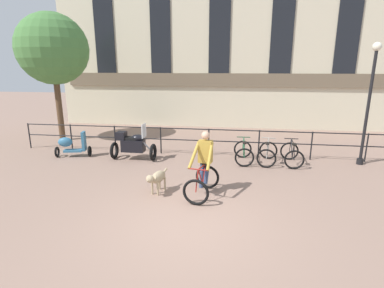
{
  "coord_description": "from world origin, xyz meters",
  "views": [
    {
      "loc": [
        0.97,
        -5.82,
        3.36
      ],
      "look_at": [
        -0.3,
        2.86,
        1.05
      ],
      "focal_mm": 28.0,
      "sensor_mm": 36.0,
      "label": 1
    }
  ],
  "objects_px": {
    "parked_bicycle_near_lamp": "(244,153)",
    "street_lamp": "(369,98)",
    "parked_scooter": "(72,145)",
    "parked_motorcycle": "(133,145)",
    "dog": "(157,178)",
    "parked_bicycle_mid_right": "(292,154)",
    "parked_bicycle_mid_left": "(267,153)",
    "cyclist_with_bike": "(203,167)"
  },
  "relations": [
    {
      "from": "parked_bicycle_near_lamp",
      "to": "street_lamp",
      "type": "bearing_deg",
      "value": -176.9
    },
    {
      "from": "parked_scooter",
      "to": "parked_motorcycle",
      "type": "bearing_deg",
      "value": -102.75
    },
    {
      "from": "dog",
      "to": "street_lamp",
      "type": "height_order",
      "value": "street_lamp"
    },
    {
      "from": "dog",
      "to": "parked_bicycle_mid_right",
      "type": "relative_size",
      "value": 0.89
    },
    {
      "from": "parked_motorcycle",
      "to": "street_lamp",
      "type": "xyz_separation_m",
      "value": [
        8.05,
        0.63,
        1.74
      ]
    },
    {
      "from": "parked_scooter",
      "to": "street_lamp",
      "type": "relative_size",
      "value": 0.33
    },
    {
      "from": "parked_bicycle_near_lamp",
      "to": "parked_motorcycle",
      "type": "bearing_deg",
      "value": 1.66
    },
    {
      "from": "parked_bicycle_near_lamp",
      "to": "parked_bicycle_mid_left",
      "type": "height_order",
      "value": "same"
    },
    {
      "from": "street_lamp",
      "to": "parked_bicycle_mid_left",
      "type": "bearing_deg",
      "value": -173.5
    },
    {
      "from": "parked_motorcycle",
      "to": "parked_bicycle_mid_right",
      "type": "xyz_separation_m",
      "value": [
        5.66,
        0.26,
        -0.2
      ]
    },
    {
      "from": "parked_bicycle_near_lamp",
      "to": "cyclist_with_bike",
      "type": "bearing_deg",
      "value": 67.14
    },
    {
      "from": "parked_motorcycle",
      "to": "parked_scooter",
      "type": "xyz_separation_m",
      "value": [
        -2.4,
        -0.01,
        -0.1
      ]
    },
    {
      "from": "parked_motorcycle",
      "to": "parked_scooter",
      "type": "relative_size",
      "value": 1.22
    },
    {
      "from": "cyclist_with_bike",
      "to": "parked_motorcycle",
      "type": "height_order",
      "value": "cyclist_with_bike"
    },
    {
      "from": "parked_bicycle_near_lamp",
      "to": "parked_bicycle_mid_right",
      "type": "xyz_separation_m",
      "value": [
        1.66,
        -0.0,
        -0.0
      ]
    },
    {
      "from": "parked_bicycle_near_lamp",
      "to": "parked_scooter",
      "type": "relative_size",
      "value": 0.85
    },
    {
      "from": "parked_bicycle_mid_left",
      "to": "parked_bicycle_mid_right",
      "type": "bearing_deg",
      "value": -170.96
    },
    {
      "from": "dog",
      "to": "parked_scooter",
      "type": "height_order",
      "value": "parked_scooter"
    },
    {
      "from": "dog",
      "to": "street_lamp",
      "type": "bearing_deg",
      "value": 44.95
    },
    {
      "from": "parked_motorcycle",
      "to": "parked_bicycle_mid_left",
      "type": "xyz_separation_m",
      "value": [
        4.83,
        0.26,
        -0.2
      ]
    },
    {
      "from": "cyclist_with_bike",
      "to": "parked_bicycle_mid_right",
      "type": "bearing_deg",
      "value": 56.32
    },
    {
      "from": "parked_motorcycle",
      "to": "parked_bicycle_near_lamp",
      "type": "height_order",
      "value": "parked_motorcycle"
    },
    {
      "from": "street_lamp",
      "to": "parked_bicycle_near_lamp",
      "type": "bearing_deg",
      "value": -174.82
    },
    {
      "from": "parked_motorcycle",
      "to": "street_lamp",
      "type": "bearing_deg",
      "value": -84.09
    },
    {
      "from": "parked_bicycle_mid_right",
      "to": "dog",
      "type": "bearing_deg",
      "value": 38.03
    },
    {
      "from": "parked_bicycle_mid_left",
      "to": "dog",
      "type": "bearing_deg",
      "value": 52.95
    },
    {
      "from": "parked_bicycle_mid_right",
      "to": "street_lamp",
      "type": "distance_m",
      "value": 3.1
    },
    {
      "from": "parked_motorcycle",
      "to": "parked_bicycle_mid_left",
      "type": "bearing_deg",
      "value": -85.46
    },
    {
      "from": "parked_bicycle_near_lamp",
      "to": "street_lamp",
      "type": "relative_size",
      "value": 0.28
    },
    {
      "from": "street_lamp",
      "to": "dog",
      "type": "bearing_deg",
      "value": -151.81
    },
    {
      "from": "parked_bicycle_near_lamp",
      "to": "parked_scooter",
      "type": "height_order",
      "value": "parked_scooter"
    },
    {
      "from": "parked_scooter",
      "to": "street_lamp",
      "type": "bearing_deg",
      "value": -99.46
    },
    {
      "from": "parked_motorcycle",
      "to": "parked_bicycle_mid_right",
      "type": "height_order",
      "value": "parked_motorcycle"
    },
    {
      "from": "parked_bicycle_mid_right",
      "to": "parked_scooter",
      "type": "xyz_separation_m",
      "value": [
        -8.06,
        -0.27,
        0.1
      ]
    },
    {
      "from": "parked_bicycle_mid_left",
      "to": "street_lamp",
      "type": "distance_m",
      "value": 3.78
    },
    {
      "from": "cyclist_with_bike",
      "to": "parked_scooter",
      "type": "xyz_separation_m",
      "value": [
        -5.28,
        2.68,
        -0.3
      ]
    },
    {
      "from": "parked_bicycle_mid_left",
      "to": "parked_motorcycle",
      "type": "bearing_deg",
      "value": 12.14
    },
    {
      "from": "cyclist_with_bike",
      "to": "street_lamp",
      "type": "relative_size",
      "value": 0.42
    },
    {
      "from": "parked_motorcycle",
      "to": "parked_scooter",
      "type": "distance_m",
      "value": 2.4
    },
    {
      "from": "street_lamp",
      "to": "parked_bicycle_mid_right",
      "type": "bearing_deg",
      "value": -171.27
    },
    {
      "from": "cyclist_with_bike",
      "to": "parked_bicycle_mid_left",
      "type": "xyz_separation_m",
      "value": [
        1.95,
        2.95,
        -0.41
      ]
    },
    {
      "from": "parked_bicycle_mid_left",
      "to": "cyclist_with_bike",
      "type": "bearing_deg",
      "value": 65.6
    }
  ]
}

